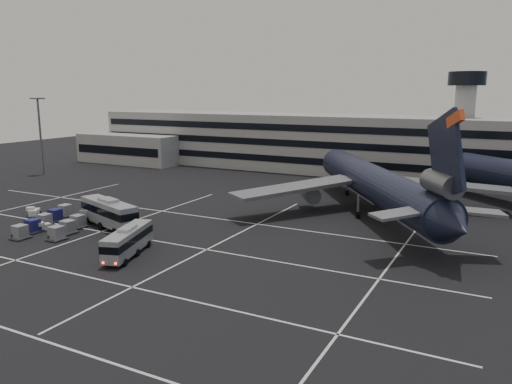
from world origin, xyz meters
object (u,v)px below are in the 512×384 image
at_px(bus_near, 128,240).
at_px(tug_a, 42,227).
at_px(trijet_main, 376,184).
at_px(uld_cluster, 61,221).
at_px(bus_far, 109,212).

relative_size(bus_near, tug_a, 4.44).
bearing_deg(tug_a, trijet_main, 55.28).
bearing_deg(uld_cluster, bus_far, 25.79).
bearing_deg(uld_cluster, bus_near, -17.09).
relative_size(bus_near, bus_far, 0.83).
distance_m(bus_near, uld_cluster, 18.54).
distance_m(tug_a, uld_cluster, 2.81).
distance_m(bus_far, tug_a, 9.59).
relative_size(trijet_main, bus_far, 4.01).
xyz_separation_m(trijet_main, uld_cluster, (-39.27, -28.57, -4.30)).
bearing_deg(trijet_main, uld_cluster, -177.34).
height_order(trijet_main, tug_a, trijet_main).
relative_size(trijet_main, bus_near, 4.83).
height_order(trijet_main, bus_near, trijet_main).
distance_m(trijet_main, uld_cluster, 48.76).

